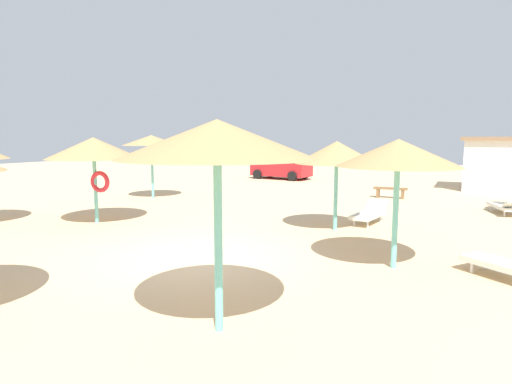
# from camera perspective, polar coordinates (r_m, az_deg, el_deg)

# --- Properties ---
(ground_plane) EXTENTS (80.00, 80.00, 0.00)m
(ground_plane) POSITION_cam_1_polar(r_m,az_deg,el_deg) (9.83, -8.09, -8.97)
(ground_plane) COLOR #DBBA8C
(parasol_1) EXTENTS (2.55, 2.55, 2.75)m
(parasol_1) POSITION_cam_1_polar(r_m,az_deg,el_deg) (9.10, 18.95, 5.04)
(parasol_1) COLOR #6BC6BC
(parasol_1) RESTS_ON ground
(parasol_3) EXTENTS (2.48, 2.48, 2.68)m
(parasol_3) POSITION_cam_1_polar(r_m,az_deg,el_deg) (12.56, 11.04, 5.33)
(parasol_3) COLOR #6BC6BC
(parasol_3) RESTS_ON ground
(parasol_6) EXTENTS (2.77, 2.77, 3.01)m
(parasol_6) POSITION_cam_1_polar(r_m,az_deg,el_deg) (5.72, -5.37, 7.12)
(parasol_6) COLOR #6BC6BC
(parasol_6) RESTS_ON ground
(parasol_7) EXTENTS (2.66, 2.66, 2.91)m
(parasol_7) POSITION_cam_1_polar(r_m,az_deg,el_deg) (19.73, -14.20, 6.86)
(parasol_7) COLOR #6BC6BC
(parasol_7) RESTS_ON ground
(parasol_8) EXTENTS (2.98, 2.98, 2.79)m
(parasol_8) POSITION_cam_1_polar(r_m,az_deg,el_deg) (14.42, -21.43, 5.57)
(parasol_8) COLOR #6BC6BC
(parasol_8) RESTS_ON ground
(lounger_0) EXTENTS (1.19, 2.01, 0.65)m
(lounger_0) POSITION_cam_1_polar(r_m,az_deg,el_deg) (17.58, 31.15, -1.69)
(lounger_0) COLOR silver
(lounger_0) RESTS_ON ground
(lounger_3) EXTENTS (0.91, 1.97, 0.69)m
(lounger_3) POSITION_cam_1_polar(r_m,az_deg,el_deg) (14.11, 15.35, -2.85)
(lounger_3) COLOR silver
(lounger_3) RESTS_ON ground
(bench_1) EXTENTS (1.52, 0.48, 0.49)m
(bench_1) POSITION_cam_1_polar(r_m,az_deg,el_deg) (20.26, 17.98, 0.18)
(bench_1) COLOR brown
(bench_1) RESTS_ON ground
(parked_car) EXTENTS (4.16, 2.33, 1.72)m
(parked_car) POSITION_cam_1_polar(r_m,az_deg,el_deg) (28.46, 3.39, 3.47)
(parked_car) COLOR #B21E23
(parked_car) RESTS_ON ground
(beach_cabana) EXTENTS (3.61, 3.83, 2.84)m
(beach_cabana) POSITION_cam_1_polar(r_m,az_deg,el_deg) (25.70, 30.22, 3.45)
(beach_cabana) COLOR white
(beach_cabana) RESTS_ON ground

